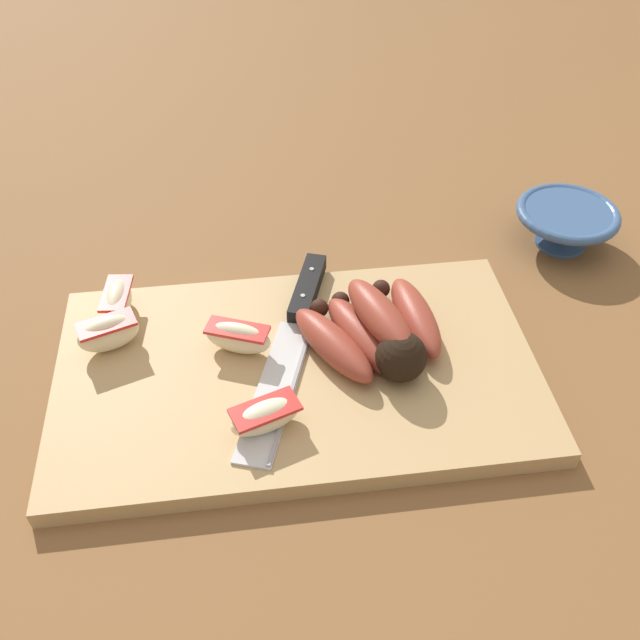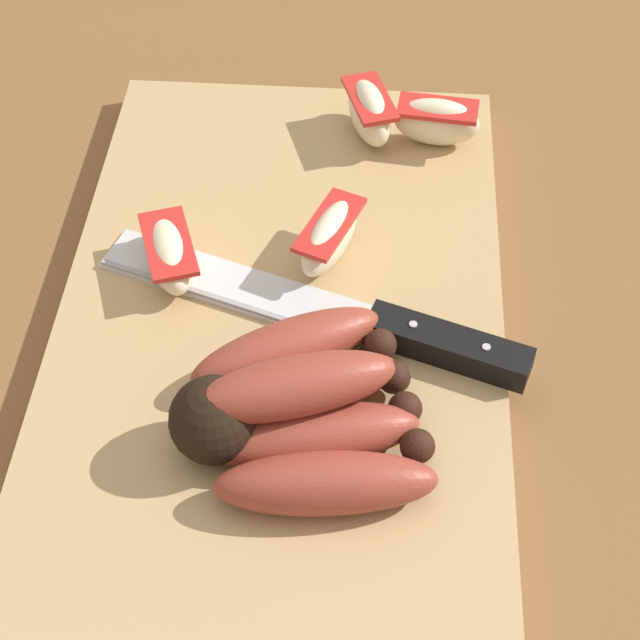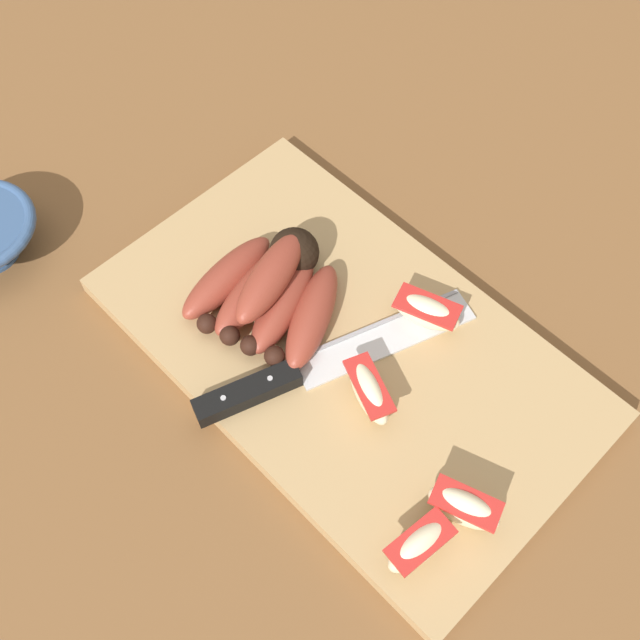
{
  "view_description": "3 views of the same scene",
  "coord_description": "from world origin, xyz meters",
  "px_view_note": "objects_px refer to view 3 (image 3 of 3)",
  "views": [
    {
      "loc": [
        -0.04,
        -0.46,
        0.53
      ],
      "look_at": [
        0.03,
        0.03,
        0.06
      ],
      "focal_mm": 39.69,
      "sensor_mm": 36.0,
      "label": 1
    },
    {
      "loc": [
        0.41,
        0.06,
        0.5
      ],
      "look_at": [
        0.02,
        0.04,
        0.04
      ],
      "focal_mm": 57.64,
      "sensor_mm": 36.0,
      "label": 2
    },
    {
      "loc": [
        -0.23,
        0.27,
        0.64
      ],
      "look_at": [
        0.03,
        0.02,
        0.04
      ],
      "focal_mm": 42.38,
      "sensor_mm": 36.0,
      "label": 3
    }
  ],
  "objects_px": {
    "apple_wedge_near": "(419,545)",
    "apple_wedge_middle": "(369,391)",
    "banana_bunch": "(272,288)",
    "chefs_knife": "(297,373)",
    "apple_wedge_far": "(426,311)",
    "apple_wedge_extra": "(464,507)"
  },
  "relations": [
    {
      "from": "banana_bunch",
      "to": "apple_wedge_middle",
      "type": "height_order",
      "value": "banana_bunch"
    },
    {
      "from": "banana_bunch",
      "to": "apple_wedge_far",
      "type": "relative_size",
      "value": 2.19
    },
    {
      "from": "apple_wedge_near",
      "to": "apple_wedge_middle",
      "type": "distance_m",
      "value": 0.14
    },
    {
      "from": "apple_wedge_near",
      "to": "apple_wedge_middle",
      "type": "bearing_deg",
      "value": -29.59
    },
    {
      "from": "banana_bunch",
      "to": "apple_wedge_extra",
      "type": "xyz_separation_m",
      "value": [
        -0.27,
        0.03,
        -0.0
      ]
    },
    {
      "from": "banana_bunch",
      "to": "apple_wedge_extra",
      "type": "height_order",
      "value": "banana_bunch"
    },
    {
      "from": "apple_wedge_near",
      "to": "apple_wedge_far",
      "type": "xyz_separation_m",
      "value": [
        0.14,
        -0.17,
        -0.0
      ]
    },
    {
      "from": "apple_wedge_near",
      "to": "banana_bunch",
      "type": "bearing_deg",
      "value": -17.12
    },
    {
      "from": "apple_wedge_middle",
      "to": "banana_bunch",
      "type": "bearing_deg",
      "value": -4.6
    },
    {
      "from": "apple_wedge_middle",
      "to": "apple_wedge_extra",
      "type": "height_order",
      "value": "apple_wedge_extra"
    },
    {
      "from": "chefs_knife",
      "to": "apple_wedge_extra",
      "type": "height_order",
      "value": "apple_wedge_extra"
    },
    {
      "from": "banana_bunch",
      "to": "apple_wedge_middle",
      "type": "relative_size",
      "value": 2.22
    },
    {
      "from": "apple_wedge_middle",
      "to": "apple_wedge_extra",
      "type": "xyz_separation_m",
      "value": [
        -0.13,
        0.02,
        0.0
      ]
    },
    {
      "from": "banana_bunch",
      "to": "apple_wedge_near",
      "type": "relative_size",
      "value": 2.47
    },
    {
      "from": "chefs_knife",
      "to": "apple_wedge_far",
      "type": "bearing_deg",
      "value": -108.13
    },
    {
      "from": "banana_bunch",
      "to": "apple_wedge_near",
      "type": "height_order",
      "value": "banana_bunch"
    },
    {
      "from": "banana_bunch",
      "to": "apple_wedge_extra",
      "type": "distance_m",
      "value": 0.27
    },
    {
      "from": "apple_wedge_near",
      "to": "apple_wedge_far",
      "type": "bearing_deg",
      "value": -50.1
    },
    {
      "from": "apple_wedge_near",
      "to": "apple_wedge_middle",
      "type": "height_order",
      "value": "apple_wedge_near"
    },
    {
      "from": "banana_bunch",
      "to": "apple_wedge_near",
      "type": "bearing_deg",
      "value": 162.88
    },
    {
      "from": "banana_bunch",
      "to": "apple_wedge_middle",
      "type": "bearing_deg",
      "value": 175.4
    },
    {
      "from": "apple_wedge_far",
      "to": "apple_wedge_extra",
      "type": "xyz_separation_m",
      "value": [
        -0.15,
        0.12,
        0.0
      ]
    }
  ]
}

